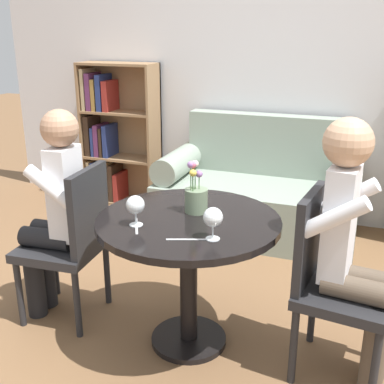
{
  "coord_description": "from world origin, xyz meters",
  "views": [
    {
      "loc": [
        0.78,
        -2.04,
        1.6
      ],
      "look_at": [
        0.0,
        0.05,
        0.83
      ],
      "focal_mm": 45.0,
      "sensor_mm": 36.0,
      "label": 1
    }
  ],
  "objects_px": {
    "chair_left": "(72,238)",
    "wine_glass_left": "(135,205)",
    "bookshelf_left": "(113,138)",
    "person_right": "(354,247)",
    "chair_right": "(331,278)",
    "wine_glass_right": "(213,218)",
    "couch": "(258,195)",
    "flower_vase": "(196,196)",
    "person_left": "(55,212)"
  },
  "relations": [
    {
      "from": "chair_right",
      "to": "chair_left",
      "type": "bearing_deg",
      "value": 98.45
    },
    {
      "from": "chair_left",
      "to": "flower_vase",
      "type": "xyz_separation_m",
      "value": [
        0.7,
        0.09,
        0.3
      ]
    },
    {
      "from": "chair_left",
      "to": "person_right",
      "type": "xyz_separation_m",
      "value": [
        1.47,
        0.02,
        0.18
      ]
    },
    {
      "from": "couch",
      "to": "chair_left",
      "type": "relative_size",
      "value": 1.73
    },
    {
      "from": "person_left",
      "to": "person_right",
      "type": "xyz_separation_m",
      "value": [
        1.56,
        0.03,
        0.04
      ]
    },
    {
      "from": "person_right",
      "to": "chair_left",
      "type": "bearing_deg",
      "value": 97.67
    },
    {
      "from": "couch",
      "to": "bookshelf_left",
      "type": "xyz_separation_m",
      "value": [
        -1.46,
        0.26,
        0.3
      ]
    },
    {
      "from": "wine_glass_left",
      "to": "flower_vase",
      "type": "bearing_deg",
      "value": 51.79
    },
    {
      "from": "couch",
      "to": "chair_right",
      "type": "bearing_deg",
      "value": -65.98
    },
    {
      "from": "person_right",
      "to": "wine_glass_left",
      "type": "height_order",
      "value": "person_right"
    },
    {
      "from": "couch",
      "to": "chair_right",
      "type": "distance_m",
      "value": 1.71
    },
    {
      "from": "person_left",
      "to": "bookshelf_left",
      "type": "bearing_deg",
      "value": -163.65
    },
    {
      "from": "bookshelf_left",
      "to": "chair_left",
      "type": "xyz_separation_m",
      "value": [
        0.77,
        -1.85,
        -0.12
      ]
    },
    {
      "from": "person_right",
      "to": "wine_glass_right",
      "type": "xyz_separation_m",
      "value": [
        -0.59,
        -0.22,
        0.13
      ]
    },
    {
      "from": "chair_right",
      "to": "wine_glass_right",
      "type": "xyz_separation_m",
      "value": [
        -0.51,
        -0.23,
        0.32
      ]
    },
    {
      "from": "wine_glass_left",
      "to": "wine_glass_right",
      "type": "xyz_separation_m",
      "value": [
        0.39,
        -0.03,
        -0.0
      ]
    },
    {
      "from": "wine_glass_left",
      "to": "flower_vase",
      "type": "relative_size",
      "value": 0.54
    },
    {
      "from": "wine_glass_left",
      "to": "person_left",
      "type": "bearing_deg",
      "value": 164.16
    },
    {
      "from": "wine_glass_left",
      "to": "flower_vase",
      "type": "distance_m",
      "value": 0.33
    },
    {
      "from": "flower_vase",
      "to": "chair_right",
      "type": "bearing_deg",
      "value": -4.41
    },
    {
      "from": "flower_vase",
      "to": "person_right",
      "type": "bearing_deg",
      "value": -5.24
    },
    {
      "from": "bookshelf_left",
      "to": "chair_left",
      "type": "bearing_deg",
      "value": -67.4
    },
    {
      "from": "wine_glass_left",
      "to": "couch",
      "type": "bearing_deg",
      "value": 83.48
    },
    {
      "from": "bookshelf_left",
      "to": "chair_left",
      "type": "distance_m",
      "value": 2.01
    },
    {
      "from": "chair_right",
      "to": "person_right",
      "type": "height_order",
      "value": "person_right"
    },
    {
      "from": "chair_right",
      "to": "wine_glass_left",
      "type": "bearing_deg",
      "value": 110.19
    },
    {
      "from": "person_right",
      "to": "flower_vase",
      "type": "relative_size",
      "value": 4.63
    },
    {
      "from": "chair_right",
      "to": "person_left",
      "type": "bearing_deg",
      "value": 98.74
    },
    {
      "from": "flower_vase",
      "to": "wine_glass_left",
      "type": "bearing_deg",
      "value": -128.21
    },
    {
      "from": "bookshelf_left",
      "to": "chair_right",
      "type": "bearing_deg",
      "value": -40.13
    },
    {
      "from": "couch",
      "to": "flower_vase",
      "type": "height_order",
      "value": "flower_vase"
    },
    {
      "from": "couch",
      "to": "chair_right",
      "type": "relative_size",
      "value": 1.73
    },
    {
      "from": "wine_glass_left",
      "to": "chair_right",
      "type": "bearing_deg",
      "value": 13.15
    },
    {
      "from": "chair_right",
      "to": "flower_vase",
      "type": "relative_size",
      "value": 3.33
    },
    {
      "from": "bookshelf_left",
      "to": "chair_right",
      "type": "distance_m",
      "value": 2.82
    },
    {
      "from": "wine_glass_left",
      "to": "flower_vase",
      "type": "height_order",
      "value": "flower_vase"
    },
    {
      "from": "chair_left",
      "to": "chair_right",
      "type": "height_order",
      "value": "same"
    },
    {
      "from": "chair_left",
      "to": "flower_vase",
      "type": "relative_size",
      "value": 3.33
    },
    {
      "from": "couch",
      "to": "bookshelf_left",
      "type": "relative_size",
      "value": 1.2
    },
    {
      "from": "person_right",
      "to": "flower_vase",
      "type": "xyz_separation_m",
      "value": [
        -0.77,
        0.07,
        0.12
      ]
    },
    {
      "from": "couch",
      "to": "bookshelf_left",
      "type": "distance_m",
      "value": 1.52
    },
    {
      "from": "person_left",
      "to": "wine_glass_left",
      "type": "height_order",
      "value": "person_left"
    },
    {
      "from": "chair_left",
      "to": "wine_glass_right",
      "type": "xyz_separation_m",
      "value": [
        0.88,
        -0.2,
        0.32
      ]
    },
    {
      "from": "chair_left",
      "to": "wine_glass_left",
      "type": "xyz_separation_m",
      "value": [
        0.49,
        -0.17,
        0.32
      ]
    },
    {
      "from": "person_left",
      "to": "flower_vase",
      "type": "height_order",
      "value": "person_left"
    },
    {
      "from": "chair_right",
      "to": "wine_glass_right",
      "type": "relative_size",
      "value": 6.06
    },
    {
      "from": "bookshelf_left",
      "to": "wine_glass_left",
      "type": "bearing_deg",
      "value": -58.1
    },
    {
      "from": "chair_right",
      "to": "wine_glass_right",
      "type": "bearing_deg",
      "value": 121.9
    },
    {
      "from": "person_left",
      "to": "person_right",
      "type": "bearing_deg",
      "value": 87.24
    },
    {
      "from": "couch",
      "to": "bookshelf_left",
      "type": "bearing_deg",
      "value": 169.8
    }
  ]
}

